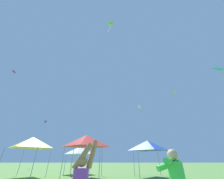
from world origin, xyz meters
TOP-DOWN VIEW (x-y plane):
  - canopy_tent_white at (-3.58, 13.68)m, footprint 2.80×2.80m
  - canopy_tent_yellow at (-8.04, 10.25)m, footprint 3.43×3.43m
  - canopy_tent_blue at (4.39, 10.50)m, footprint 3.14×3.14m
  - canopy_tent_red at (-2.16, 9.69)m, footprint 3.55×3.55m
  - kite_white_diamond at (8.05, 27.98)m, footprint 0.89×0.90m
  - kite_purple_diamond at (-16.03, 27.64)m, footprint 0.64×0.65m
  - kite_lime_diamond at (0.34, 4.55)m, footprint 0.96×1.01m
  - kite_purple_delta at (-17.13, 14.40)m, footprint 0.94×0.93m
  - kite_cyan_diamond at (17.97, 12.03)m, footprint 1.57×1.61m
  - kite_yellow_diamond at (13.42, 18.62)m, footprint 0.98×1.01m

SIDE VIEW (x-z plane):
  - canopy_tent_white at x=-3.58m, z-range 1.05..4.04m
  - canopy_tent_blue at x=4.39m, z-range 1.17..4.53m
  - canopy_tent_yellow at x=-8.04m, z-range 1.28..4.95m
  - canopy_tent_red at x=-2.16m, z-range 1.33..5.12m
  - kite_purple_diamond at x=-16.03m, z-range 9.01..10.37m
  - kite_yellow_diamond at x=13.42m, z-range 13.10..14.10m
  - kite_white_diamond at x=8.05m, z-range 13.51..14.32m
  - kite_cyan_diamond at x=17.97m, z-range 12.89..15.83m
  - kite_lime_diamond at x=0.34m, z-range 13.94..15.89m
  - kite_purple_delta at x=-17.13m, z-range 15.23..15.65m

